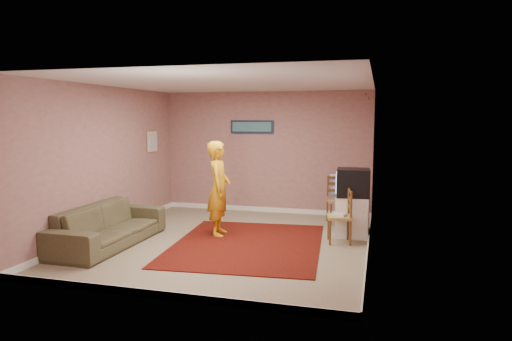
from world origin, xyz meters
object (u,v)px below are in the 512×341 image
(tv_cabinet, at_px, (352,216))
(chair_a, at_px, (338,195))
(crt_tv, at_px, (353,183))
(person, at_px, (219,189))
(chair_b, at_px, (340,210))
(sofa, at_px, (109,225))

(tv_cabinet, xyz_separation_m, chair_a, (-0.32, 0.93, 0.21))
(tv_cabinet, height_order, crt_tv, crt_tv)
(person, bearing_deg, chair_b, -98.68)
(chair_a, bearing_deg, tv_cabinet, -88.95)
(tv_cabinet, bearing_deg, chair_b, -110.90)
(crt_tv, height_order, sofa, crt_tv)
(tv_cabinet, relative_size, chair_a, 1.36)
(sofa, bearing_deg, chair_b, -71.99)
(crt_tv, height_order, chair_a, crt_tv)
(chair_b, bearing_deg, person, -99.03)
(tv_cabinet, distance_m, crt_tv, 0.59)
(tv_cabinet, distance_m, chair_a, 1.01)
(crt_tv, distance_m, chair_a, 1.05)
(chair_b, bearing_deg, chair_a, 175.24)
(sofa, bearing_deg, tv_cabinet, -66.38)
(chair_a, xyz_separation_m, person, (-1.93, -1.46, 0.27))
(chair_a, distance_m, person, 2.43)
(chair_a, relative_size, sofa, 0.23)
(sofa, height_order, person, person)
(crt_tv, relative_size, sofa, 0.27)
(crt_tv, xyz_separation_m, sofa, (-3.74, -1.59, -0.61))
(sofa, relative_size, person, 1.35)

